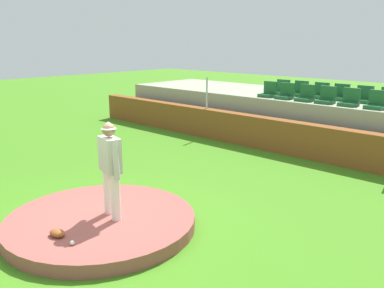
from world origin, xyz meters
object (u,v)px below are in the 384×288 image
(stadium_chair_5, at_px, (376,103))
(stadium_chair_8, at_px, (320,93))
(stadium_chair_0, at_px, (269,92))
(stadium_chair_2, at_px, (306,96))
(stadium_chair_3, at_px, (326,98))
(stadium_chair_9, at_px, (340,95))
(pitcher, at_px, (110,163))
(fielding_glove, at_px, (57,233))
(baseball, at_px, (72,243))
(stadium_chair_6, at_px, (282,90))
(stadium_chair_1, at_px, (286,94))
(stadium_chair_4, at_px, (350,100))
(stadium_chair_7, at_px, (300,91))
(stadium_chair_10, at_px, (363,97))

(stadium_chair_5, relative_size, stadium_chair_8, 1.00)
(stadium_chair_0, relative_size, stadium_chair_2, 1.00)
(stadium_chair_3, bearing_deg, stadium_chair_2, -1.18)
(stadium_chair_2, distance_m, stadium_chair_9, 1.13)
(pitcher, relative_size, fielding_glove, 5.74)
(baseball, relative_size, stadium_chair_8, 0.15)
(stadium_chair_0, distance_m, stadium_chair_6, 0.85)
(stadium_chair_2, height_order, stadium_chair_3, same)
(stadium_chair_1, bearing_deg, stadium_chair_4, 179.79)
(pitcher, relative_size, stadium_chair_7, 3.44)
(baseball, bearing_deg, stadium_chair_1, 100.74)
(stadium_chair_0, distance_m, stadium_chair_8, 1.63)
(stadium_chair_6, height_order, stadium_chair_10, same)
(stadium_chair_0, xyz_separation_m, stadium_chair_6, (-0.03, 0.85, 0.00))
(stadium_chair_1, xyz_separation_m, stadium_chair_4, (2.09, -0.01, 0.00))
(baseball, relative_size, stadium_chair_7, 0.15)
(stadium_chair_7, height_order, stadium_chair_8, same)
(fielding_glove, height_order, stadium_chair_1, stadium_chair_1)
(stadium_chair_7, height_order, stadium_chair_9, same)
(stadium_chair_3, distance_m, stadium_chair_9, 0.92)
(stadium_chair_4, height_order, stadium_chair_10, same)
(stadium_chair_6, bearing_deg, stadium_chair_0, 92.26)
(stadium_chair_1, relative_size, stadium_chair_2, 1.00)
(stadium_chair_9, relative_size, stadium_chair_10, 1.00)
(stadium_chair_0, bearing_deg, stadium_chair_5, 179.28)
(stadium_chair_1, bearing_deg, baseball, 100.74)
(stadium_chair_6, bearing_deg, stadium_chair_8, 179.89)
(stadium_chair_1, relative_size, stadium_chair_7, 1.00)
(stadium_chair_5, bearing_deg, fielding_glove, 79.47)
(baseball, height_order, stadium_chair_0, stadium_chair_0)
(stadium_chair_1, distance_m, stadium_chair_8, 1.14)
(fielding_glove, height_order, stadium_chair_2, stadium_chair_2)
(stadium_chair_8, bearing_deg, stadium_chair_5, 156.99)
(fielding_glove, distance_m, stadium_chair_6, 9.88)
(stadium_chair_6, bearing_deg, stadium_chair_9, -179.21)
(stadium_chair_3, height_order, stadium_chair_6, same)
(stadium_chair_0, relative_size, stadium_chair_5, 1.00)
(pitcher, distance_m, stadium_chair_8, 8.54)
(stadium_chair_3, xyz_separation_m, stadium_chair_5, (1.45, -0.01, 0.00))
(stadium_chair_1, xyz_separation_m, stadium_chair_8, (0.73, 0.88, 0.00))
(stadium_chair_4, bearing_deg, stadium_chair_6, -17.67)
(stadium_chair_0, distance_m, stadium_chair_1, 0.66)
(stadium_chair_10, bearing_deg, stadium_chair_2, 31.92)
(stadium_chair_4, xyz_separation_m, stadium_chair_5, (0.74, -0.01, 0.00))
(stadium_chair_0, relative_size, stadium_chair_8, 1.00)
(fielding_glove, height_order, stadium_chair_4, stadium_chair_4)
(stadium_chair_5, relative_size, stadium_chair_9, 1.00)
(fielding_glove, bearing_deg, stadium_chair_0, 95.49)
(stadium_chair_0, xyz_separation_m, stadium_chair_9, (2.05, 0.88, 0.00))
(pitcher, height_order, stadium_chair_7, stadium_chair_7)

